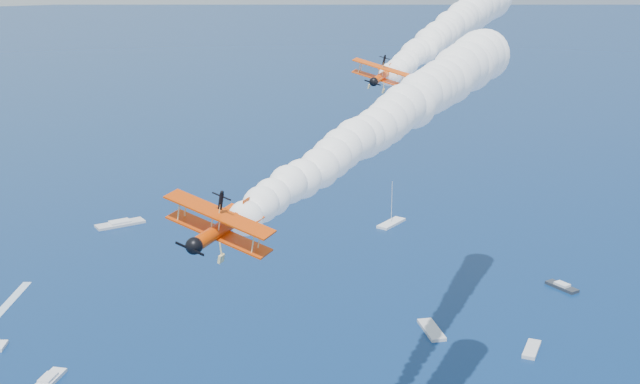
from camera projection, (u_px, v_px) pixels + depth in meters
name	position (u px, v px, depth m)	size (l,w,h in m)	color
biplane_lead	(382.00, 77.00, 104.96)	(6.74, 7.56, 4.56)	#F44905
biplane_trail	(221.00, 229.00, 65.28)	(8.13, 9.12, 5.49)	#D83D04
smoke_trail_lead	(453.00, 27.00, 135.56)	(54.30, 52.45, 12.92)	white
smoke_trail_trail	(398.00, 112.00, 94.63)	(58.02, 48.23, 12.92)	white
spectator_boats	(76.00, 330.00, 174.28)	(208.44, 181.93, 0.70)	black
boat_wakes	(191.00, 378.00, 155.92)	(217.79, 128.95, 0.04)	white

